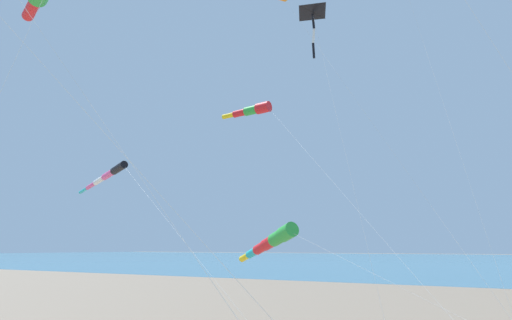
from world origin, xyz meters
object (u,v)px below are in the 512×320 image
Objects in this scene: kite_delta_checkered_midright at (313,13)px; kite_windsock_teal_far_right at (106,176)px; kite_windsock_magenta_far_left at (252,110)px; kite_windsock_red_high_left at (272,241)px.

kite_windsock_teal_far_right is at bearing 117.07° from kite_delta_checkered_midright.
kite_windsock_magenta_far_left is 9.96m from kite_windsock_teal_far_right.
kite_windsock_red_high_left is 10.00m from kite_windsock_magenta_far_left.
kite_windsock_magenta_far_left reaches higher than kite_windsock_teal_far_right.
kite_windsock_teal_far_right is at bearing 152.51° from kite_windsock_magenta_far_left.
kite_windsock_red_high_left is at bearing 133.32° from kite_delta_checkered_midright.
kite_delta_checkered_midright is at bearing -116.93° from kite_windsock_magenta_far_left.
kite_windsock_magenta_far_left is 7.40m from kite_delta_checkered_midright.
kite_windsock_teal_far_right is (-3.37, 8.01, 3.36)m from kite_windsock_red_high_left.
kite_delta_checkered_midright reaches higher than kite_windsock_teal_far_right.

